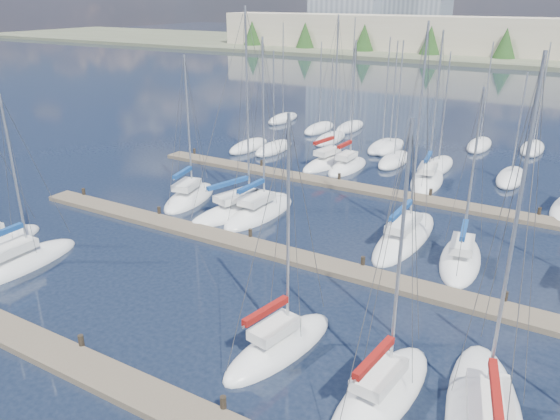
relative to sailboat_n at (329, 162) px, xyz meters
The scene contains 17 objects.
ground 25.49m from the sailboat_n, 73.60° to the left, with size 400.00×400.00×0.00m, color #1A2335.
dock_near 34.30m from the sailboat_n, 77.89° to the right, with size 44.00×1.93×1.10m.
dock_mid 20.81m from the sailboat_n, 69.78° to the right, with size 44.00×1.93×1.10m.
dock_far 9.08m from the sailboat_n, 37.55° to the right, with size 44.00×1.93×1.10m.
sailboat_n is the anchor object (origin of this frame).
sailboat_i 14.55m from the sailboat_n, 91.24° to the right, with size 5.18×9.90×15.34m.
sailboat_o 2.22m from the sailboat_n, 14.19° to the right, with size 2.59×6.50×12.32m.
sailboat_j 14.43m from the sailboat_n, 85.31° to the right, with size 3.06×8.04×13.39m.
sailboat_e 32.85m from the sailboat_n, 60.55° to the right, with size 3.18×7.70×12.11m.
sailboat_b 29.50m from the sailboat_n, 103.16° to the right, with size 2.51×7.82×10.96m.
sailboat_d 30.06m from the sailboat_n, 68.61° to the right, with size 3.42×7.23×11.68m.
sailboat_k 17.81m from the sailboat_n, 47.82° to the right, with size 2.75×9.75×14.58m.
sailboat_p 9.74m from the sailboat_n, ahead, with size 3.78×8.16×13.37m.
sailboat_l 21.72m from the sailboat_n, 42.62° to the right, with size 3.46×7.56×11.29m.
sailboat_h 15.52m from the sailboat_n, 110.03° to the right, with size 4.10×7.36×11.92m.
distant_boats 8.70m from the sailboat_n, 70.87° to the left, with size 36.93×20.75×13.30m.
shoreline 114.62m from the sailboat_n, 93.06° to the left, with size 400.00×60.00×38.00m.
Camera 1 is at (14.47, -10.50, 15.27)m, focal length 35.00 mm.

